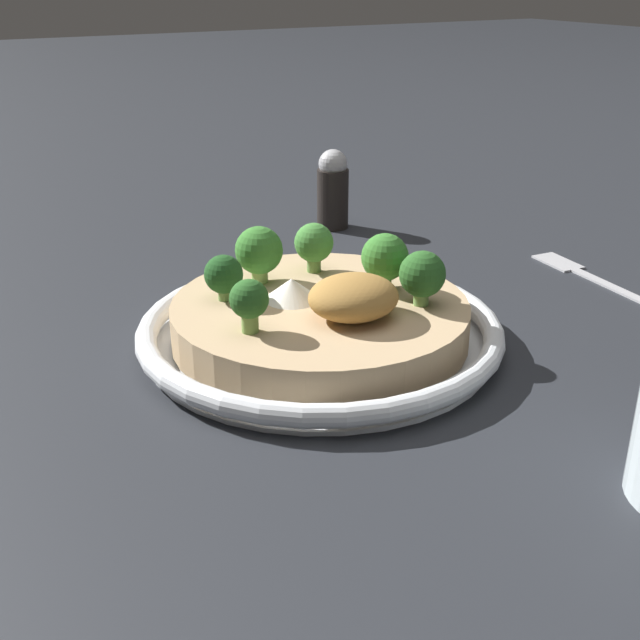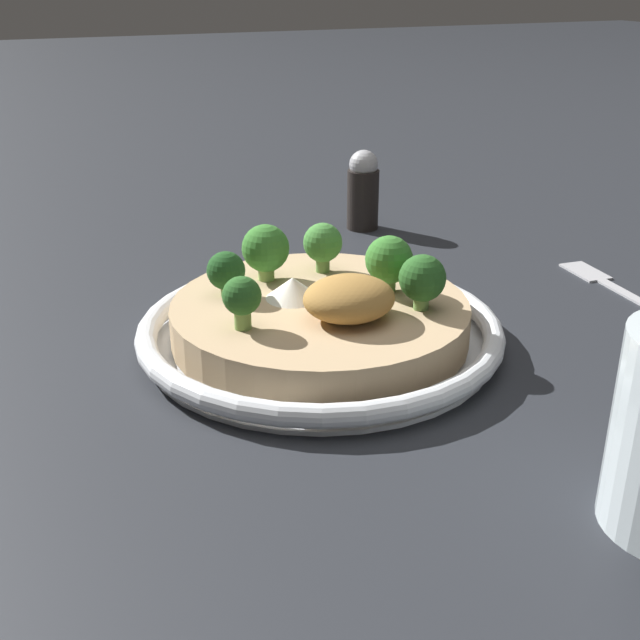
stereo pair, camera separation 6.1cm
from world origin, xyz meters
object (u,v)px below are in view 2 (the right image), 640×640
(broccoli_back, at_px, (323,244))
(broccoli_right, at_px, (387,259))
(broccoli_front_left, at_px, (242,298))
(fork_utensil, at_px, (611,285))
(broccoli_back_left, at_px, (266,249))
(pepper_shaker, at_px, (363,190))
(broccoli_left, at_px, (226,271))
(broccoli_front_right, at_px, (422,279))
(risotto_bowl, at_px, (320,326))

(broccoli_back, bearing_deg, broccoli_right, -62.39)
(broccoli_front_left, relative_size, fork_utensil, 0.23)
(broccoli_back_left, bearing_deg, broccoli_front_left, -119.34)
(fork_utensil, bearing_deg, pepper_shaker, 32.14)
(broccoli_back_left, xyz_separation_m, fork_utensil, (0.32, -0.05, -0.06))
(broccoli_back, relative_size, broccoli_left, 1.16)
(broccoli_back_left, xyz_separation_m, pepper_shaker, (0.18, 0.20, -0.02))
(broccoli_right, distance_m, broccoli_left, 0.12)
(broccoli_right, xyz_separation_m, broccoli_front_left, (-0.13, -0.03, -0.00))
(broccoli_front_left, bearing_deg, pepper_shaker, 50.81)
(broccoli_right, relative_size, fork_utensil, 0.27)
(broccoli_front_right, bearing_deg, broccoli_front_left, 172.06)
(broccoli_back, bearing_deg, broccoli_front_left, -139.25)
(broccoli_back, height_order, broccoli_left, broccoli_back)
(risotto_bowl, height_order, broccoli_front_left, broccoli_front_left)
(broccoli_right, xyz_separation_m, broccoli_left, (-0.12, 0.04, -0.01))
(broccoli_front_right, bearing_deg, pepper_shaker, 72.00)
(broccoli_front_left, height_order, pepper_shaker, pepper_shaker)
(risotto_bowl, xyz_separation_m, fork_utensil, (0.29, 0.01, -0.01))
(broccoli_right, height_order, broccoli_back_left, broccoli_back_left)
(broccoli_right, distance_m, broccoli_back_left, 0.10)
(broccoli_right, relative_size, broccoli_left, 1.26)
(risotto_bowl, xyz_separation_m, broccoli_front_right, (0.06, -0.04, 0.04))
(risotto_bowl, height_order, fork_utensil, risotto_bowl)
(broccoli_right, xyz_separation_m, broccoli_front_right, (0.01, -0.04, -0.00))
(fork_utensil, bearing_deg, risotto_bowl, 96.06)
(risotto_bowl, bearing_deg, broccoli_front_right, -32.71)
(broccoli_back_left, bearing_deg, risotto_bowl, -70.60)
(risotto_bowl, height_order, pepper_shaker, pepper_shaker)
(broccoli_back_left, relative_size, broccoli_front_left, 1.19)
(pepper_shaker, bearing_deg, risotto_bowl, -121.92)
(broccoli_front_left, xyz_separation_m, fork_utensil, (0.36, 0.03, -0.06))
(risotto_bowl, bearing_deg, fork_utensil, 1.80)
(risotto_bowl, bearing_deg, broccoli_right, 3.79)
(broccoli_right, relative_size, broccoli_back_left, 0.97)
(broccoli_front_right, relative_size, broccoli_front_left, 1.09)
(broccoli_back_left, height_order, broccoli_front_right, broccoli_back_left)
(broccoli_back_left, height_order, broccoli_front_left, broccoli_back_left)
(broccoli_right, height_order, fork_utensil, broccoli_right)
(broccoli_back_left, bearing_deg, broccoli_left, -151.92)
(pepper_shaker, bearing_deg, broccoli_front_right, -108.00)
(risotto_bowl, height_order, broccoli_right, broccoli_right)
(risotto_bowl, relative_size, broccoli_back, 6.77)
(broccoli_front_right, distance_m, broccoli_front_left, 0.13)
(broccoli_front_left, bearing_deg, broccoli_left, 83.26)
(risotto_bowl, relative_size, fork_utensil, 1.70)
(broccoli_front_right, height_order, broccoli_left, broccoli_front_right)
(broccoli_left, bearing_deg, broccoli_front_right, -32.90)
(broccoli_right, height_order, pepper_shaker, pepper_shaker)
(broccoli_front_right, relative_size, fork_utensil, 0.25)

